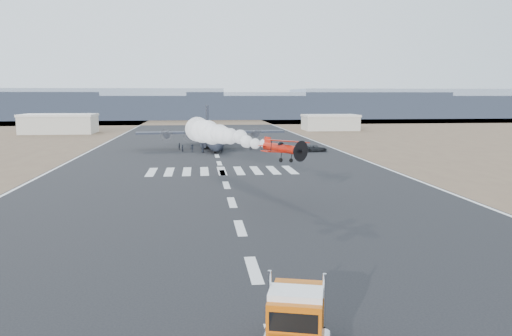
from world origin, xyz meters
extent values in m
plane|color=black|center=(0.00, 0.00, 0.00)|extent=(500.00, 500.00, 0.00)
cube|color=brown|center=(0.00, 230.00, 0.00)|extent=(500.00, 80.00, 0.00)
cube|color=gray|center=(-65.00, 260.00, 8.50)|extent=(150.00, 50.00, 17.00)
cube|color=gray|center=(0.00, 260.00, 6.50)|extent=(150.00, 50.00, 13.00)
cube|color=gray|center=(65.00, 260.00, 7.50)|extent=(150.00, 50.00, 15.00)
cube|color=gray|center=(130.00, 260.00, 8.50)|extent=(150.00, 50.00, 17.00)
cube|color=#A6A193|center=(-52.00, 145.00, 3.00)|extent=(24.00, 14.00, 6.00)
cube|color=beige|center=(-52.00, 145.00, 6.30)|extent=(24.50, 14.50, 0.80)
cube|color=#A6A193|center=(46.00, 150.00, 2.60)|extent=(20.00, 12.00, 5.20)
cube|color=beige|center=(46.00, 150.00, 5.50)|extent=(20.50, 12.50, 0.80)
cube|color=orange|center=(0.47, -13.56, 2.26)|extent=(2.97, 2.48, 2.26)
cube|color=black|center=(0.23, -14.40, 2.62)|extent=(2.20, 0.74, 0.92)
cube|color=white|center=(0.56, -13.26, 3.44)|extent=(2.92, 2.28, 0.51)
cube|color=orange|center=(0.98, -11.78, 1.95)|extent=(3.03, 2.67, 2.67)
cylinder|color=black|center=(-0.10, -11.26, 0.56)|extent=(0.70, 1.20, 1.13)
cylinder|color=black|center=(0.18, -10.27, 0.56)|extent=(0.70, 1.20, 1.13)
cylinder|color=black|center=(2.45, -10.92, 0.56)|extent=(0.70, 1.20, 1.13)
cylinder|color=red|center=(5.84, 22.33, 6.75)|extent=(2.66, 5.54, 0.99)
sphere|color=black|center=(5.77, 22.54, 7.13)|extent=(0.77, 0.77, 0.77)
cylinder|color=black|center=(6.67, 19.82, 6.75)|extent=(1.25, 0.97, 1.10)
cylinder|color=black|center=(6.79, 19.45, 6.75)|extent=(2.31, 0.79, 2.42)
cube|color=red|center=(5.98, 21.91, 6.36)|extent=(6.59, 3.10, 0.85)
cube|color=red|center=(6.08, 21.60, 7.68)|extent=(6.80, 3.17, 0.87)
cube|color=red|center=(5.05, 24.74, 7.30)|extent=(0.41, 0.98, 1.10)
cube|color=red|center=(5.05, 24.74, 6.75)|extent=(2.33, 1.42, 0.09)
cylinder|color=black|center=(5.28, 21.22, 5.43)|extent=(0.28, 0.50, 0.48)
cylinder|color=black|center=(6.96, 21.77, 5.43)|extent=(0.28, 0.50, 0.48)
sphere|color=white|center=(4.98, 24.94, 6.75)|extent=(0.77, 0.77, 0.77)
sphere|color=white|center=(4.16, 27.46, 6.78)|extent=(1.09, 1.09, 1.09)
sphere|color=white|center=(3.34, 29.97, 6.81)|extent=(1.41, 1.41, 1.41)
sphere|color=white|center=(2.51, 32.48, 6.85)|extent=(1.73, 1.73, 1.73)
sphere|color=white|center=(1.69, 34.99, 6.88)|extent=(2.05, 2.05, 2.05)
sphere|color=white|center=(0.86, 37.50, 6.91)|extent=(2.37, 2.37, 2.37)
sphere|color=white|center=(0.04, 40.01, 6.95)|extent=(2.69, 2.69, 2.69)
sphere|color=white|center=(-0.78, 42.52, 6.98)|extent=(3.01, 3.01, 3.01)
sphere|color=white|center=(-1.61, 45.03, 7.01)|extent=(3.33, 3.33, 3.33)
sphere|color=white|center=(-2.43, 47.54, 7.04)|extent=(3.65, 3.65, 3.65)
sphere|color=white|center=(-3.26, 50.05, 7.08)|extent=(3.97, 3.97, 3.97)
sphere|color=white|center=(-4.08, 52.57, 7.11)|extent=(4.29, 4.29, 4.29)
cylinder|color=#1E232D|center=(-0.82, 88.31, 2.35)|extent=(5.18, 25.47, 3.61)
sphere|color=#1E232D|center=(-0.03, 75.69, 2.35)|extent=(3.61, 3.61, 3.61)
cone|color=#1E232D|center=(-1.60, 100.93, 2.35)|extent=(3.94, 5.63, 3.61)
cube|color=#1E232D|center=(-0.76, 87.41, 4.06)|extent=(36.30, 6.03, 0.45)
cylinder|color=#1E232D|center=(-11.55, 86.29, 3.61)|extent=(1.84, 3.53, 1.63)
cylinder|color=#3F3F44|center=(-11.44, 84.48, 3.61)|extent=(3.07, 0.24, 3.07)
cylinder|color=#1E232D|center=(-6.14, 86.62, 3.61)|extent=(1.84, 3.53, 1.63)
cylinder|color=#3F3F44|center=(-6.03, 84.82, 3.61)|extent=(3.07, 0.24, 3.07)
cylinder|color=#1E232D|center=(4.68, 87.30, 3.61)|extent=(1.84, 3.53, 1.63)
cylinder|color=#3F3F44|center=(4.79, 85.49, 3.61)|extent=(3.07, 0.24, 3.07)
cylinder|color=#1E232D|center=(10.08, 87.63, 3.61)|extent=(1.84, 3.53, 1.63)
cylinder|color=#3F3F44|center=(10.20, 85.83, 3.61)|extent=(3.07, 0.24, 3.07)
cube|color=#1E232D|center=(-1.49, 99.13, 6.86)|extent=(0.79, 4.09, 7.23)
cube|color=#1E232D|center=(-1.52, 99.58, 3.07)|extent=(12.79, 3.49, 0.32)
cube|color=#1E232D|center=(-2.86, 89.09, 0.99)|extent=(1.42, 5.48, 1.45)
cylinder|color=black|center=(-2.86, 89.09, 0.50)|extent=(0.51, 1.02, 0.99)
cube|color=#1E232D|center=(1.11, 89.34, 0.99)|extent=(1.42, 5.48, 1.45)
cylinder|color=black|center=(1.11, 89.34, 0.50)|extent=(0.51, 1.02, 0.99)
cylinder|color=black|center=(-0.20, 78.40, 0.41)|extent=(0.41, 0.83, 0.81)
imported|color=black|center=(23.26, 78.12, 0.75)|extent=(5.60, 2.95, 1.50)
imported|color=black|center=(-7.66, 80.35, 0.85)|extent=(0.73, 0.78, 1.71)
imported|color=black|center=(1.78, 84.83, 0.84)|extent=(0.60, 0.87, 1.67)
imported|color=black|center=(-5.43, 80.71, 0.87)|extent=(1.24, 1.02, 1.75)
imported|color=black|center=(-8.54, 85.37, 0.82)|extent=(0.74, 1.06, 1.64)
imported|color=black|center=(-2.99, 78.82, 0.80)|extent=(0.67, 0.88, 1.60)
imported|color=black|center=(8.63, 84.22, 0.83)|extent=(1.57, 1.22, 1.66)
imported|color=black|center=(1.44, 78.37, 0.84)|extent=(0.69, 0.60, 1.68)
imported|color=black|center=(-2.90, 83.49, 0.78)|extent=(0.73, 0.88, 1.56)
camera|label=1|loc=(-3.94, -35.56, 12.86)|focal=35.00mm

